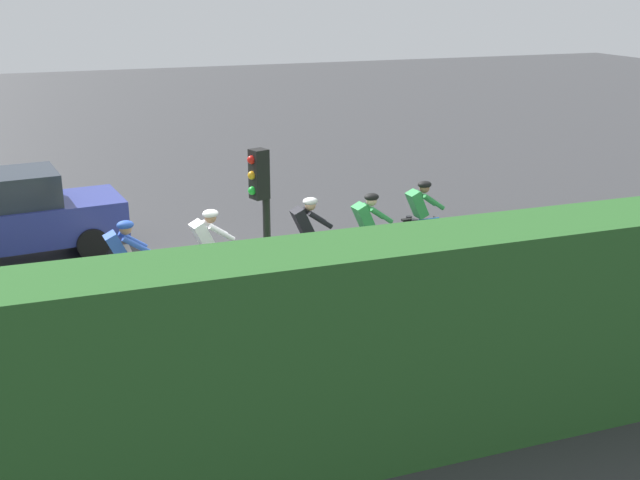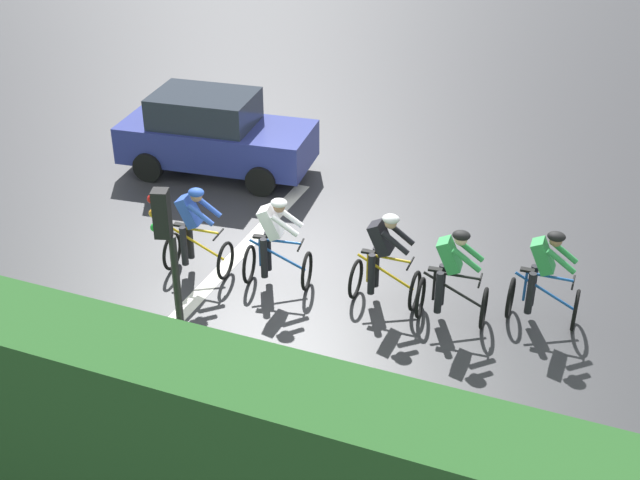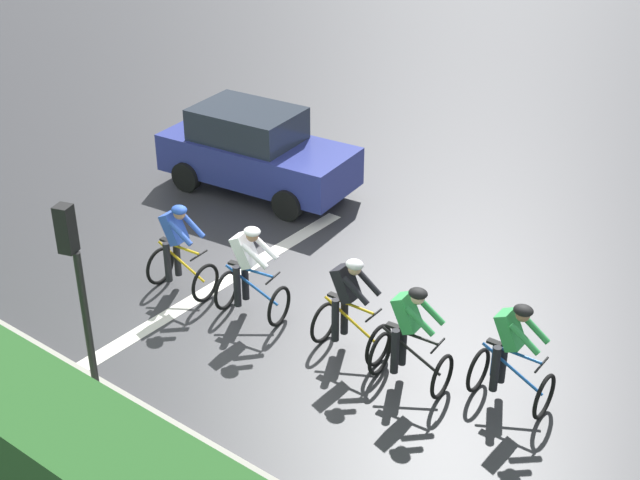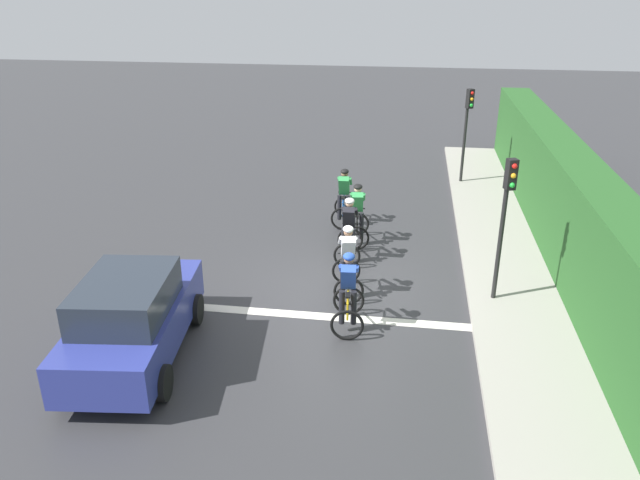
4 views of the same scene
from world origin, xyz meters
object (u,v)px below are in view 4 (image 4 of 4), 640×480
(cyclist_second, at_px, (357,216))
(car_navy, at_px, (133,318))
(cyclist_lead, at_px, (344,198))
(cyclist_trailing, at_px, (348,294))
(traffic_light_near_crossing, at_px, (505,210))
(traffic_light_far_junction, at_px, (467,122))
(cyclist_mid, at_px, (349,232))
(cyclist_fourth, at_px, (348,263))

(cyclist_second, distance_m, car_navy, 7.15)
(cyclist_lead, bearing_deg, cyclist_trailing, -82.74)
(cyclist_second, distance_m, traffic_light_near_crossing, 4.69)
(cyclist_second, height_order, traffic_light_far_junction, traffic_light_far_junction)
(cyclist_mid, bearing_deg, traffic_light_near_crossing, -27.36)
(cyclist_trailing, bearing_deg, cyclist_lead, 97.26)
(cyclist_trailing, distance_m, traffic_light_near_crossing, 3.76)
(cyclist_second, height_order, cyclist_mid, same)
(cyclist_second, height_order, traffic_light_near_crossing, traffic_light_near_crossing)
(cyclist_lead, relative_size, cyclist_fourth, 1.00)
(cyclist_second, bearing_deg, traffic_light_far_junction, 60.90)
(traffic_light_far_junction, bearing_deg, cyclist_trailing, -106.15)
(cyclist_fourth, distance_m, traffic_light_far_junction, 9.39)
(cyclist_mid, xyz_separation_m, traffic_light_near_crossing, (3.47, -1.79, 1.43))
(cyclist_mid, xyz_separation_m, cyclist_fourth, (0.17, -1.87, 0.00))
(cyclist_second, xyz_separation_m, cyclist_mid, (-0.11, -1.16, 0.00))
(cyclist_lead, relative_size, traffic_light_far_junction, 0.50)
(cyclist_mid, distance_m, cyclist_trailing, 3.33)
(cyclist_fourth, height_order, traffic_light_near_crossing, traffic_light_near_crossing)
(cyclist_mid, height_order, cyclist_trailing, same)
(cyclist_trailing, xyz_separation_m, car_navy, (-3.86, -1.68, 0.08))
(cyclist_fourth, bearing_deg, cyclist_lead, 97.54)
(cyclist_lead, xyz_separation_m, cyclist_mid, (0.41, -2.51, 0.00))
(traffic_light_far_junction, bearing_deg, car_navy, -119.85)
(cyclist_fourth, height_order, car_navy, car_navy)
(cyclist_fourth, xyz_separation_m, traffic_light_near_crossing, (3.29, 0.07, 1.43))
(car_navy, relative_size, traffic_light_far_junction, 1.28)
(cyclist_trailing, xyz_separation_m, traffic_light_far_junction, (2.95, 10.19, 1.43))
(cyclist_fourth, bearing_deg, cyclist_mid, 95.33)
(cyclist_trailing, bearing_deg, cyclist_second, 92.94)
(cyclist_fourth, relative_size, car_navy, 0.39)
(cyclist_second, bearing_deg, cyclist_fourth, -88.72)
(traffic_light_near_crossing, bearing_deg, traffic_light_far_junction, 91.19)
(car_navy, height_order, traffic_light_near_crossing, traffic_light_near_crossing)
(cyclist_fourth, xyz_separation_m, traffic_light_far_junction, (3.11, 8.74, 1.43))
(cyclist_second, xyz_separation_m, cyclist_fourth, (0.07, -3.03, 0.00))
(cyclist_second, height_order, cyclist_trailing, same)
(cyclist_second, distance_m, cyclist_trailing, 4.48)
(cyclist_second, xyz_separation_m, cyclist_trailing, (0.23, -4.47, 0.00))
(cyclist_mid, height_order, cyclist_fourth, same)
(cyclist_fourth, bearing_deg, cyclist_trailing, -83.60)
(cyclist_second, relative_size, traffic_light_near_crossing, 0.50)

